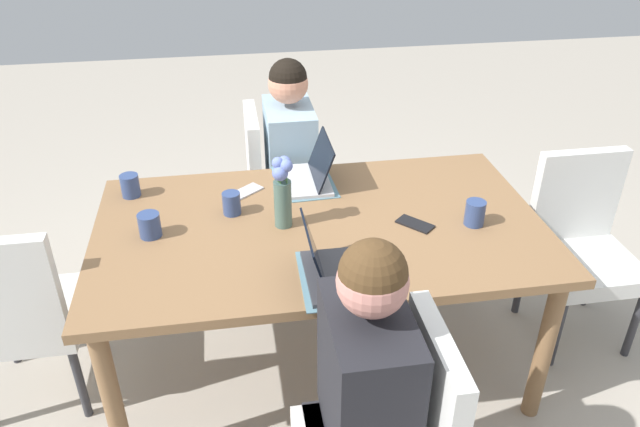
{
  "coord_description": "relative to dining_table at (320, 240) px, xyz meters",
  "views": [
    {
      "loc": [
        0.34,
        2.1,
        2.08
      ],
      "look_at": [
        0.0,
        0.0,
        0.8
      ],
      "focal_mm": 34.46,
      "sensor_mm": 36.0,
      "label": 1
    }
  ],
  "objects": [
    {
      "name": "coffee_mug_centre_right",
      "position": [
        0.35,
        -0.14,
        0.12
      ],
      "size": [
        0.08,
        0.08,
        0.1
      ],
      "primitive_type": "cylinder",
      "color": "#33477A",
      "rests_on": "dining_table"
    },
    {
      "name": "laptop_far_left_mid",
      "position": [
        0.02,
        0.37,
        0.12
      ],
      "size": [
        0.22,
        0.32,
        0.21
      ],
      "color": "#38383D",
      "rests_on": "dining_table"
    },
    {
      "name": "laptop_near_left_near",
      "position": [
        -0.01,
        -0.36,
        0.12
      ],
      "size": [
        0.22,
        0.32,
        0.21
      ],
      "color": "silver",
      "rests_on": "dining_table"
    },
    {
      "name": "dining_table",
      "position": [
        0.0,
        0.0,
        0.0
      ],
      "size": [
        1.83,
        1.06,
        0.75
      ],
      "color": "olive",
      "rests_on": "ground_plane"
    },
    {
      "name": "phone_silver",
      "position": [
        0.28,
        -0.32,
        0.08
      ],
      "size": [
        0.16,
        0.15,
        0.01
      ],
      "primitive_type": "cube",
      "rotation": [
        0.0,
        0.0,
        0.68
      ],
      "color": "silver",
      "rests_on": "dining_table"
    },
    {
      "name": "flower_vase",
      "position": [
        0.15,
        -0.02,
        0.25
      ],
      "size": [
        0.08,
        0.09,
        0.31
      ],
      "color": "#4C6B60",
      "rests_on": "dining_table"
    },
    {
      "name": "chair_head_left_left_far",
      "position": [
        -1.24,
        -0.06,
        -0.17
      ],
      "size": [
        0.44,
        0.44,
        0.9
      ],
      "color": "silver",
      "rests_on": "ground_plane"
    },
    {
      "name": "coffee_mug_near_left",
      "position": [
        0.78,
        -0.37,
        0.13
      ],
      "size": [
        0.08,
        0.08,
        0.1
      ],
      "primitive_type": "cylinder",
      "color": "#33477A",
      "rests_on": "dining_table"
    },
    {
      "name": "chair_near_left_near",
      "position": [
        0.1,
        -0.86,
        -0.17
      ],
      "size": [
        0.44,
        0.44,
        0.9
      ],
      "color": "silver",
      "rests_on": "ground_plane"
    },
    {
      "name": "coffee_mug_centre_left",
      "position": [
        -0.62,
        0.1,
        0.13
      ],
      "size": [
        0.08,
        0.08,
        0.1
      ],
      "primitive_type": "cylinder",
      "color": "#33477A",
      "rests_on": "dining_table"
    },
    {
      "name": "placemat_near_left_near",
      "position": [
        0.01,
        -0.37,
        0.08
      ],
      "size": [
        0.28,
        0.37,
        0.0
      ],
      "primitive_type": "cube",
      "rotation": [
        0.0,
        0.0,
        1.62
      ],
      "color": "slate",
      "rests_on": "dining_table"
    },
    {
      "name": "person_far_left_mid",
      "position": [
        -0.01,
        0.82,
        -0.14
      ],
      "size": [
        0.36,
        0.4,
        1.19
      ],
      "color": "#2D2D33",
      "rests_on": "ground_plane"
    },
    {
      "name": "coffee_mug_near_right",
      "position": [
        0.68,
        -0.02,
        0.13
      ],
      "size": [
        0.09,
        0.09,
        0.1
      ],
      "primitive_type": "cylinder",
      "color": "#33477A",
      "rests_on": "dining_table"
    },
    {
      "name": "person_near_left_near",
      "position": [
        0.03,
        -0.8,
        -0.14
      ],
      "size": [
        0.36,
        0.4,
        1.19
      ],
      "color": "#2D2D33",
      "rests_on": "ground_plane"
    },
    {
      "name": "placemat_far_left_mid",
      "position": [
        -0.0,
        0.37,
        0.08
      ],
      "size": [
        0.27,
        0.37,
        0.0
      ],
      "primitive_type": "cube",
      "rotation": [
        0.0,
        0.0,
        -1.59
      ],
      "color": "slate",
      "rests_on": "dining_table"
    },
    {
      "name": "ground_plane",
      "position": [
        0.0,
        0.0,
        -0.67
      ],
      "size": [
        10.0,
        10.0,
        0.0
      ],
      "primitive_type": "plane",
      "color": "#B2A899"
    },
    {
      "name": "phone_black",
      "position": [
        -0.38,
        0.07,
        0.08
      ],
      "size": [
        0.15,
        0.16,
        0.01
      ],
      "primitive_type": "cube",
      "rotation": [
        0.0,
        0.0,
        2.31
      ],
      "color": "black",
      "rests_on": "dining_table"
    },
    {
      "name": "chair_head_right_right_near",
      "position": [
        1.21,
        0.06,
        -0.17
      ],
      "size": [
        0.44,
        0.44,
        0.9
      ],
      "color": "silver",
      "rests_on": "ground_plane"
    }
  ]
}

